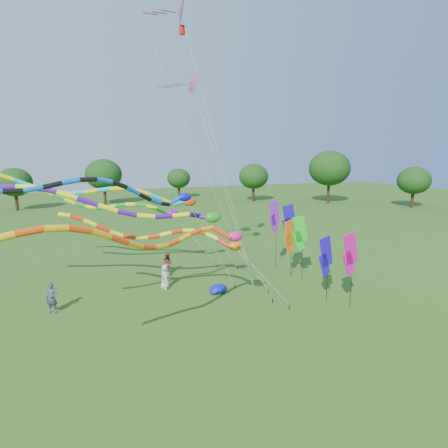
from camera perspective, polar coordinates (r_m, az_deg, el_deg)
name	(u,v)px	position (r m, az deg, el deg)	size (l,w,h in m)	color
ground	(246,324)	(20.45, 3.35, -14.90)	(160.00, 160.00, 0.00)	#225015
tree_ring	(403,234)	(18.04, 25.61, -1.42)	(117.94, 115.89, 9.63)	#382314
tube_kite_red	(173,236)	(21.08, -7.73, -1.79)	(11.69, 4.53, 6.22)	black
tube_kite_orange	(171,237)	(16.20, -8.02, -1.95)	(12.90, 6.20, 7.18)	black
tube_kite_purple	(115,206)	(22.30, -16.25, 2.67)	(17.55, 4.39, 7.90)	black
tube_kite_blue	(123,193)	(18.72, -15.20, 4.58)	(13.30, 4.90, 8.39)	black
tube_kite_cyan	(125,195)	(26.28, -14.87, 4.35)	(15.43, 1.98, 8.17)	black
tube_kite_green	(119,206)	(28.90, -15.70, 2.71)	(13.51, 4.36, 7.11)	black
delta_kite_high_a	(180,11)	(26.05, -6.71, 29.58)	(5.98, 4.11, 18.30)	black
delta_kite_high_c	(192,83)	(24.75, -4.92, 20.69)	(5.44, 3.35, 13.90)	black
banner_pole_green	(300,233)	(26.55, 11.46, -1.36)	(1.10, 0.51, 4.65)	black
banner_pole_orange	(289,237)	(27.06, 9.93, -1.94)	(1.14, 0.40, 4.25)	black
banner_pole_blue_b	(289,221)	(27.15, 9.91, 0.39)	(1.16, 0.17, 5.33)	black
banner_pole_magenta_b	(350,254)	(22.27, 18.66, -4.35)	(1.16, 0.17, 4.53)	black
banner_pole_blue_a	(326,256)	(23.04, 15.22, -4.78)	(1.16, 0.29, 4.09)	black
banner_pole_violet	(274,217)	(28.71, 7.68, 1.06)	(1.15, 0.32, 5.35)	black
blue_nylon_heap	(218,289)	(24.58, -0.94, -9.80)	(1.48, 1.52, 0.52)	#0D18AD
person_a	(165,276)	(25.27, -8.98, -7.89)	(0.82, 0.53, 1.67)	beige
person_b	(52,298)	(23.40, -24.76, -10.18)	(0.65, 0.42, 1.77)	#393D4F
person_c	(167,263)	(28.15, -8.62, -5.94)	(0.81, 0.63, 1.67)	#943D36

